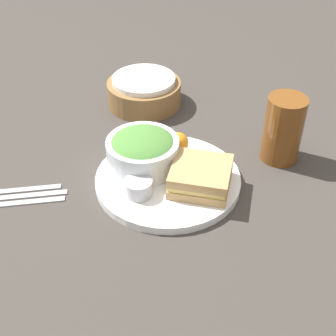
% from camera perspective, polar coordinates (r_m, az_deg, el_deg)
% --- Properties ---
extents(ground_plane, '(4.00, 4.00, 0.00)m').
position_cam_1_polar(ground_plane, '(0.89, 0.00, -1.81)').
color(ground_plane, '#3D3833').
extents(plate, '(0.27, 0.27, 0.02)m').
position_cam_1_polar(plate, '(0.88, 0.00, -1.42)').
color(plate, white).
rests_on(plate, ground_plane).
extents(sandwich, '(0.12, 0.12, 0.04)m').
position_cam_1_polar(sandwich, '(0.85, 4.01, -1.03)').
color(sandwich, tan).
rests_on(sandwich, plate).
extents(salad_bowl, '(0.14, 0.14, 0.07)m').
position_cam_1_polar(salad_bowl, '(0.88, -3.10, 2.18)').
color(salad_bowl, white).
rests_on(salad_bowl, plate).
extents(dressing_cup, '(0.05, 0.05, 0.03)m').
position_cam_1_polar(dressing_cup, '(0.83, -3.61, -2.36)').
color(dressing_cup, '#B7B7BC').
rests_on(dressing_cup, plate).
extents(orange_wedge, '(0.04, 0.04, 0.04)m').
position_cam_1_polar(orange_wedge, '(0.93, 1.20, 3.06)').
color(orange_wedge, orange).
rests_on(orange_wedge, plate).
extents(drink_glass, '(0.08, 0.08, 0.14)m').
position_cam_1_polar(drink_glass, '(0.94, 13.86, 4.63)').
color(drink_glass, brown).
rests_on(drink_glass, ground_plane).
extents(bread_basket, '(0.17, 0.17, 0.07)m').
position_cam_1_polar(bread_basket, '(1.11, -2.93, 9.31)').
color(bread_basket, olive).
rests_on(bread_basket, ground_plane).
extents(fork, '(0.15, 0.09, 0.01)m').
position_cam_1_polar(fork, '(0.89, -17.77, -4.02)').
color(fork, '#B2B2B7').
rests_on(fork, ground_plane).
extents(knife, '(0.16, 0.09, 0.01)m').
position_cam_1_polar(knife, '(0.90, -17.66, -3.26)').
color(knife, '#B2B2B7').
rests_on(knife, ground_plane).
extents(spoon, '(0.14, 0.08, 0.01)m').
position_cam_1_polar(spoon, '(0.91, -17.55, -2.52)').
color(spoon, '#B2B2B7').
rests_on(spoon, ground_plane).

